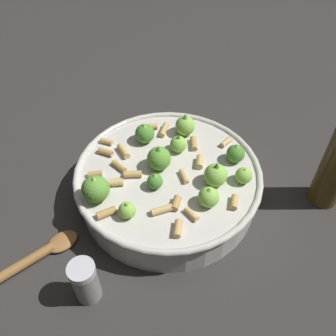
# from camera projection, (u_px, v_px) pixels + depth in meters

# --- Properties ---
(ground_plane) EXTENTS (2.40, 2.40, 0.00)m
(ground_plane) POSITION_uv_depth(u_px,v_px,m) (168.00, 195.00, 0.66)
(ground_plane) COLOR #2D2B28
(cooking_pan) EXTENTS (0.32, 0.32, 0.11)m
(cooking_pan) POSITION_uv_depth(u_px,v_px,m) (168.00, 181.00, 0.63)
(cooking_pan) COLOR beige
(cooking_pan) RESTS_ON ground
(pepper_shaker) EXTENTS (0.04, 0.04, 0.08)m
(pepper_shaker) POSITION_uv_depth(u_px,v_px,m) (85.00, 282.00, 0.51)
(pepper_shaker) COLOR gray
(pepper_shaker) RESTS_ON ground
(wooden_spoon) EXTENTS (0.13, 0.21, 0.02)m
(wooden_spoon) POSITION_uv_depth(u_px,v_px,m) (21.00, 266.00, 0.56)
(wooden_spoon) COLOR olive
(wooden_spoon) RESTS_ON ground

